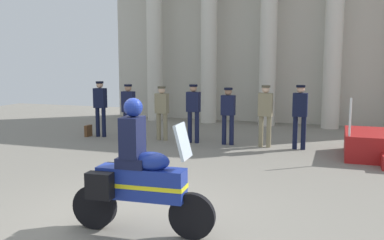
% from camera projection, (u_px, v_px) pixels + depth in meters
% --- Properties ---
extents(ground_plane, '(28.00, 28.00, 0.00)m').
position_uv_depth(ground_plane, '(128.00, 218.00, 6.60)').
color(ground_plane, gray).
extents(colonnade_backdrop, '(13.09, 1.47, 6.65)m').
position_uv_depth(colonnade_backdrop, '(271.00, 27.00, 16.08)').
color(colonnade_backdrop, beige).
rests_on(colonnade_backdrop, ground_plane).
extents(officer_in_row_0, '(0.39, 0.24, 1.75)m').
position_uv_depth(officer_in_row_0, '(100.00, 104.00, 13.49)').
color(officer_in_row_0, black).
rests_on(officer_in_row_0, ground_plane).
extents(officer_in_row_1, '(0.39, 0.24, 1.67)m').
position_uv_depth(officer_in_row_1, '(128.00, 107.00, 13.16)').
color(officer_in_row_1, '#141938').
rests_on(officer_in_row_1, ground_plane).
extents(officer_in_row_2, '(0.39, 0.24, 1.63)m').
position_uv_depth(officer_in_row_2, '(162.00, 109.00, 12.89)').
color(officer_in_row_2, '#847A5B').
rests_on(officer_in_row_2, ground_plane).
extents(officer_in_row_3, '(0.39, 0.24, 1.71)m').
position_uv_depth(officer_in_row_3, '(193.00, 108.00, 12.49)').
color(officer_in_row_3, '#141938').
rests_on(officer_in_row_3, ground_plane).
extents(officer_in_row_4, '(0.39, 0.24, 1.63)m').
position_uv_depth(officer_in_row_4, '(228.00, 111.00, 12.21)').
color(officer_in_row_4, '#141938').
rests_on(officer_in_row_4, ground_plane).
extents(officer_in_row_5, '(0.39, 0.24, 1.72)m').
position_uv_depth(officer_in_row_5, '(265.00, 111.00, 11.86)').
color(officer_in_row_5, '#847A5B').
rests_on(officer_in_row_5, ground_plane).
extents(officer_in_row_6, '(0.39, 0.24, 1.75)m').
position_uv_depth(officer_in_row_6, '(300.00, 112.00, 11.55)').
color(officer_in_row_6, black).
rests_on(officer_in_row_6, ground_plane).
extents(motorcycle_with_rider, '(2.09, 0.72, 1.90)m').
position_uv_depth(motorcycle_with_rider, '(136.00, 178.00, 5.94)').
color(motorcycle_with_rider, black).
rests_on(motorcycle_with_rider, ground_plane).
extents(briefcase_on_ground, '(0.10, 0.32, 0.36)m').
position_uv_depth(briefcase_on_ground, '(88.00, 131.00, 13.67)').
color(briefcase_on_ground, brown).
rests_on(briefcase_on_ground, ground_plane).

